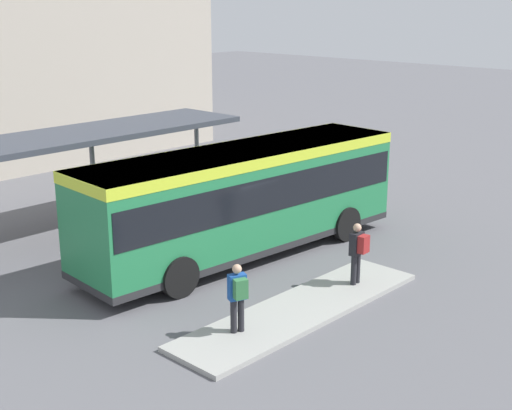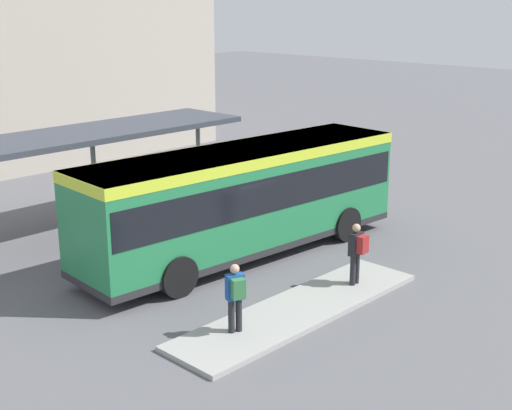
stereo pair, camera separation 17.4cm
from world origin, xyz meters
name	(u,v)px [view 2 (the right image)]	position (x,y,z in m)	size (l,w,h in m)	color
ground_plane	(244,255)	(0.00, 0.00, 0.00)	(120.00, 120.00, 0.00)	#5B5B60
curb_island	(300,309)	(-1.85, -3.74, 0.06)	(7.34, 1.80, 0.12)	#9E9E99
city_bus	(244,194)	(0.01, 0.00, 1.85)	(10.51, 3.11, 3.17)	#237A47
pedestrian_waiting	(236,294)	(-3.85, -3.60, 1.03)	(0.47, 0.50, 1.59)	#232328
pedestrian_companion	(357,250)	(0.25, -3.85, 1.05)	(0.41, 0.43, 1.63)	#232328
bicycle_black	(339,171)	(9.14, 3.54, 0.38)	(0.48, 1.76, 0.76)	black
bicycle_white	(321,169)	(8.97, 4.36, 0.37)	(0.48, 1.71, 0.74)	black
bicycle_orange	(313,164)	(9.42, 5.18, 0.39)	(0.48, 1.79, 0.77)	black
station_shelter	(92,135)	(-1.35, 5.52, 3.04)	(10.62, 2.91, 3.19)	#383D47
potted_planter_near_shelter	(157,214)	(-0.55, 3.33, 0.68)	(0.83, 0.83, 1.30)	slate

